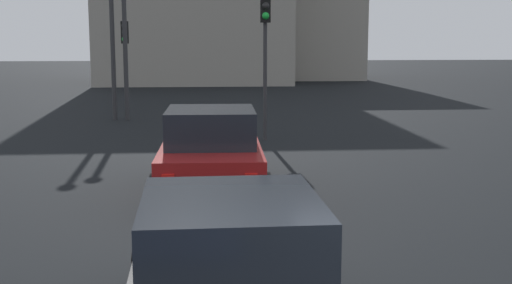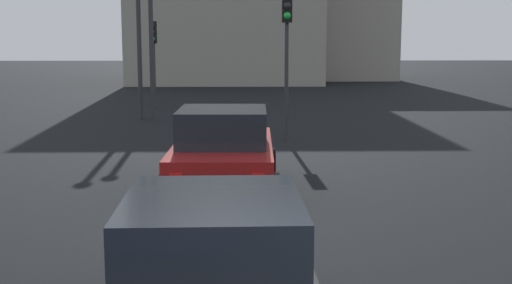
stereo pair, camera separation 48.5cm
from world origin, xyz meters
name	(u,v)px [view 1 (the left image)]	position (x,y,z in m)	size (l,w,h in m)	color
car_red_right_lead	(211,153)	(8.31, 1.45, 0.77)	(4.18, 2.12, 1.61)	maroon
car_black_right_second	(230,279)	(1.82, 1.39, 0.74)	(4.15, 2.03, 1.54)	black
traffic_light_near_left	(265,33)	(14.66, -0.18, 3.02)	(0.32, 0.28, 4.21)	#2D2D30
traffic_light_near_right	(125,46)	(23.69, 4.68, 2.57)	(0.33, 0.30, 3.55)	#2D2D30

